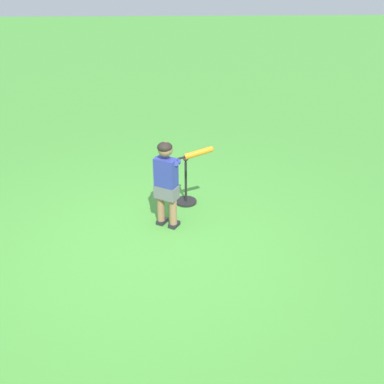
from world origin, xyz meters
The scene contains 3 objects.
ground_plane centered at (0.00, 0.00, 0.00)m, with size 40.00×40.00×0.00m, color #479338.
child_batter centered at (-0.43, 0.16, 0.65)m, with size 0.46×0.73×1.08m.
batting_tee centered at (-0.98, 0.38, 0.10)m, with size 0.28×0.28×0.62m.
Camera 1 is at (4.56, 0.25, 3.02)m, focal length 44.64 mm.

